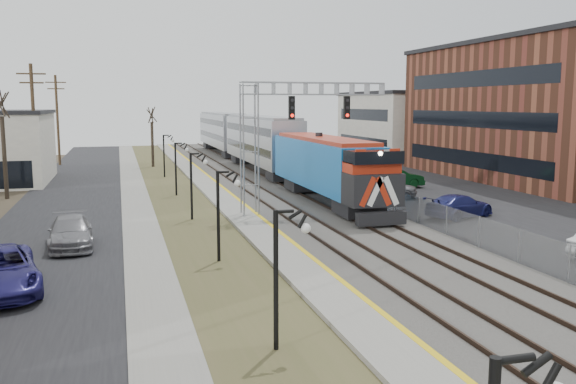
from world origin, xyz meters
name	(u,v)px	position (x,y,z in m)	size (l,w,h in m)	color
street_west	(67,207)	(-11.50, 35.00, 0.02)	(7.00, 120.00, 0.04)	black
sidewalk	(136,203)	(-7.00, 35.00, 0.04)	(2.00, 120.00, 0.08)	gray
grass_median	(180,202)	(-4.00, 35.00, 0.03)	(4.00, 120.00, 0.06)	#474826
platform	(223,199)	(-1.00, 35.00, 0.12)	(2.00, 120.00, 0.24)	gray
ballast_bed	(290,196)	(4.00, 35.00, 0.10)	(8.00, 120.00, 0.20)	#595651
parking_lot	(436,191)	(16.00, 35.00, 0.02)	(16.00, 120.00, 0.04)	black
platform_edge	(235,197)	(-0.12, 35.00, 0.24)	(0.24, 120.00, 0.01)	gold
track_near	(264,195)	(2.00, 35.00, 0.28)	(1.58, 120.00, 0.15)	#2D2119
track_far	(309,193)	(5.50, 35.00, 0.28)	(1.58, 120.00, 0.15)	#2D2119
train	(252,142)	(5.50, 55.06, 2.88)	(3.00, 63.05, 5.33)	#1665B5
signal_gantry	(277,125)	(1.22, 27.99, 5.59)	(9.00, 1.07, 8.15)	gray
lampposts	(217,216)	(-4.00, 18.29, 2.00)	(0.14, 62.14, 4.00)	black
fence	(344,185)	(8.20, 35.00, 0.80)	(0.04, 120.00, 1.60)	gray
bare_trees	(53,162)	(-12.66, 38.91, 2.70)	(12.30, 42.30, 5.95)	#382D23
car_lot_d	(459,207)	(11.65, 24.46, 0.70)	(1.96, 4.82, 1.40)	navy
car_lot_e	(383,187)	(10.42, 32.75, 0.82)	(1.94, 4.83, 1.64)	slate
car_lot_f	(394,178)	(13.47, 37.47, 0.82)	(1.73, 4.96, 1.63)	#0B3717
car_street_b	(71,233)	(-10.40, 22.62, 0.71)	(2.00, 4.92, 1.43)	slate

